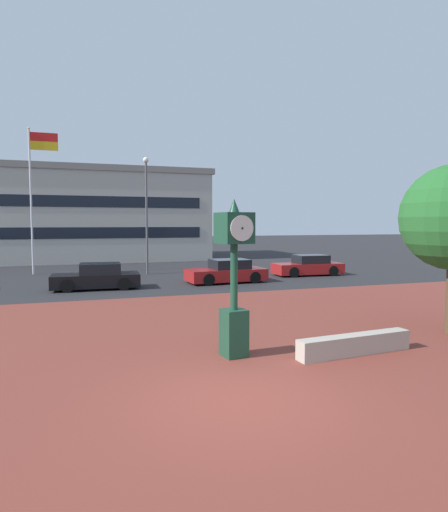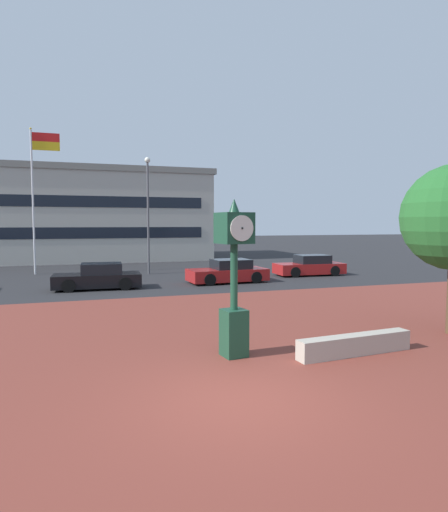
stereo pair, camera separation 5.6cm
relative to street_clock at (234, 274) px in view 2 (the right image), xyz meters
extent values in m
plane|color=#262628|center=(-0.82, -2.54, -2.04)|extent=(200.00, 200.00, 0.00)
cube|color=brown|center=(-0.82, 1.37, -2.03)|extent=(44.00, 15.82, 0.01)
cube|color=#ADA393|center=(2.90, -0.83, -1.79)|extent=(3.22, 0.65, 0.50)
cube|color=#19422D|center=(0.00, 0.00, -1.46)|extent=(0.63, 0.63, 1.16)
cylinder|color=#19422D|center=(0.00, 0.00, -0.07)|extent=(0.18, 0.18, 1.61)
cube|color=#19422D|center=(0.00, 0.00, 1.11)|extent=(0.85, 0.85, 0.75)
cylinder|color=silver|center=(-0.06, 0.38, 1.11)|extent=(0.60, 0.12, 0.61)
sphere|color=black|center=(-0.06, 0.40, 1.11)|extent=(0.05, 0.05, 0.05)
cylinder|color=silver|center=(0.06, -0.38, 1.11)|extent=(0.60, 0.12, 0.61)
sphere|color=black|center=(0.06, -0.40, 1.11)|extent=(0.05, 0.05, 0.05)
cone|color=#19422D|center=(0.00, 0.00, 1.65)|extent=(0.26, 0.26, 0.33)
cube|color=black|center=(-2.80, 12.54, -1.60)|extent=(4.29, 1.92, 0.64)
cube|color=black|center=(-2.58, 12.53, -1.04)|extent=(2.00, 1.58, 0.56)
cylinder|color=black|center=(-4.14, 11.77, -1.72)|extent=(0.65, 0.25, 0.64)
cylinder|color=black|center=(-4.07, 13.41, -1.72)|extent=(0.65, 0.25, 0.64)
cylinder|color=black|center=(-1.52, 11.67, -1.72)|extent=(0.65, 0.25, 0.64)
cylinder|color=black|center=(-1.46, 13.30, -1.72)|extent=(0.65, 0.25, 0.64)
cube|color=maroon|center=(10.07, 14.36, -1.60)|extent=(4.36, 1.93, 0.64)
cube|color=black|center=(10.28, 14.35, -1.04)|extent=(2.04, 1.58, 0.56)
cylinder|color=black|center=(8.70, 13.60, -1.72)|extent=(0.65, 0.25, 0.64)
cylinder|color=black|center=(8.77, 15.23, -1.72)|extent=(0.65, 0.25, 0.64)
cylinder|color=black|center=(11.36, 13.49, -1.72)|extent=(0.65, 0.25, 0.64)
cylinder|color=black|center=(11.43, 15.11, -1.72)|extent=(0.65, 0.25, 0.64)
cube|color=maroon|center=(4.12, 12.78, -1.60)|extent=(4.41, 2.11, 0.64)
cube|color=black|center=(4.33, 12.79, -1.04)|extent=(2.07, 1.71, 0.56)
cylinder|color=black|center=(2.83, 11.83, -1.72)|extent=(0.65, 0.26, 0.64)
cylinder|color=black|center=(2.73, 13.58, -1.72)|extent=(0.65, 0.26, 0.64)
cylinder|color=black|center=(5.50, 11.98, -1.72)|extent=(0.65, 0.26, 0.64)
cylinder|color=black|center=(5.40, 13.73, -1.72)|extent=(0.65, 0.26, 0.64)
cylinder|color=silver|center=(-6.37, 20.30, 2.52)|extent=(0.12, 0.12, 9.13)
sphere|color=gold|center=(-6.37, 20.30, 7.15)|extent=(0.14, 0.14, 0.14)
cube|color=red|center=(-5.49, 20.30, 6.66)|extent=(1.63, 0.02, 0.55)
cube|color=gold|center=(-5.49, 20.30, 6.12)|extent=(1.63, 0.02, 0.55)
cube|color=#B2ADA3|center=(-3.97, 32.20, 1.71)|extent=(22.99, 11.18, 7.49)
cube|color=gray|center=(-3.97, 32.20, 5.71)|extent=(23.45, 11.40, 0.50)
cube|color=black|center=(-3.97, 26.59, 0.46)|extent=(20.69, 0.04, 0.90)
cube|color=black|center=(-3.97, 26.59, 2.96)|extent=(20.69, 0.04, 0.90)
cylinder|color=#4C4C51|center=(0.59, 18.18, 1.52)|extent=(0.14, 0.14, 7.11)
sphere|color=white|center=(0.59, 18.18, 5.22)|extent=(0.36, 0.36, 0.36)
camera|label=1|loc=(-3.56, -9.93, 1.23)|focal=30.68mm
camera|label=2|loc=(-3.51, -9.95, 1.23)|focal=30.68mm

